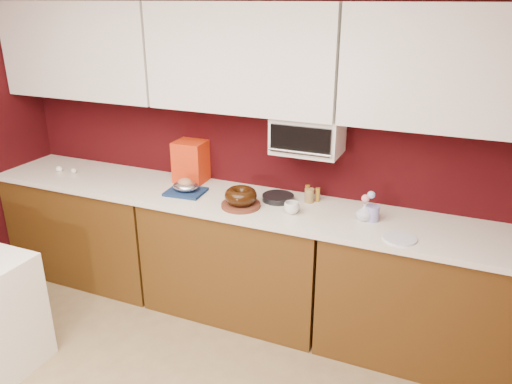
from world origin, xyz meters
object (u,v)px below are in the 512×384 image
(bundt_cake, at_px, (241,196))
(flower_vase, at_px, (364,211))
(pandoro_box, at_px, (191,161))
(toaster_oven, at_px, (308,134))
(blue_jar, at_px, (373,213))
(coffee_mug, at_px, (292,207))
(foil_ham_nest, at_px, (185,186))

(bundt_cake, relative_size, flower_vase, 1.70)
(bundt_cake, bearing_deg, pandoro_box, 150.45)
(toaster_oven, height_order, bundt_cake, toaster_oven)
(toaster_oven, xyz_separation_m, bundt_cake, (-0.37, -0.28, -0.39))
(pandoro_box, relative_size, blue_jar, 3.14)
(blue_jar, relative_size, flower_vase, 0.78)
(bundt_cake, xyz_separation_m, coffee_mug, (0.35, 0.03, -0.03))
(toaster_oven, relative_size, flower_vase, 3.50)
(toaster_oven, bearing_deg, flower_vase, -20.23)
(foil_ham_nest, distance_m, coffee_mug, 0.83)
(pandoro_box, bearing_deg, coffee_mug, -19.63)
(flower_vase, bearing_deg, coffee_mug, -169.61)
(toaster_oven, height_order, blue_jar, toaster_oven)
(toaster_oven, height_order, foil_ham_nest, toaster_oven)
(pandoro_box, relative_size, coffee_mug, 3.27)
(toaster_oven, relative_size, foil_ham_nest, 2.41)
(toaster_oven, bearing_deg, foil_ham_nest, -166.33)
(foil_ham_nest, relative_size, blue_jar, 1.87)
(foil_ham_nest, height_order, coffee_mug, coffee_mug)
(coffee_mug, bearing_deg, bundt_cake, -175.28)
(bundt_cake, distance_m, pandoro_box, 0.65)
(pandoro_box, bearing_deg, flower_vase, -10.61)
(foil_ham_nest, bearing_deg, toaster_oven, 13.67)
(foil_ham_nest, bearing_deg, coffee_mug, -2.92)
(foil_ham_nest, height_order, blue_jar, blue_jar)
(bundt_cake, bearing_deg, foil_ham_nest, 171.43)
(bundt_cake, xyz_separation_m, foil_ham_nest, (-0.47, 0.07, -0.03))
(pandoro_box, height_order, blue_jar, pandoro_box)
(toaster_oven, bearing_deg, coffee_mug, -93.48)
(bundt_cake, distance_m, foil_ham_nest, 0.48)
(pandoro_box, bearing_deg, blue_jar, -9.77)
(blue_jar, bearing_deg, coffee_mug, -169.11)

